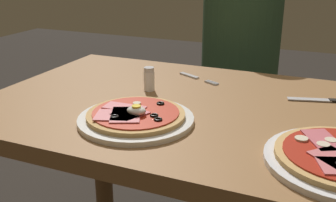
{
  "coord_description": "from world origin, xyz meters",
  "views": [
    {
      "loc": [
        0.28,
        -0.91,
        1.08
      ],
      "look_at": [
        -0.07,
        -0.08,
        0.75
      ],
      "focal_mm": 42.93,
      "sensor_mm": 36.0,
      "label": 1
    }
  ],
  "objects_px": {
    "diner_person": "(238,83)",
    "pizza_foreground": "(136,117)",
    "fork": "(195,77)",
    "salt_shaker": "(149,79)",
    "knife": "(332,100)",
    "dining_table": "(204,150)"
  },
  "relations": [
    {
      "from": "diner_person",
      "to": "pizza_foreground",
      "type": "bearing_deg",
      "value": 87.97
    },
    {
      "from": "pizza_foreground",
      "to": "diner_person",
      "type": "xyz_separation_m",
      "value": [
        0.03,
        0.88,
        -0.18
      ]
    },
    {
      "from": "fork",
      "to": "salt_shaker",
      "type": "bearing_deg",
      "value": -116.54
    },
    {
      "from": "knife",
      "to": "fork",
      "type": "bearing_deg",
      "value": 171.79
    },
    {
      "from": "fork",
      "to": "pizza_foreground",
      "type": "bearing_deg",
      "value": -91.83
    },
    {
      "from": "fork",
      "to": "knife",
      "type": "height_order",
      "value": "knife"
    },
    {
      "from": "pizza_foreground",
      "to": "knife",
      "type": "xyz_separation_m",
      "value": [
        0.41,
        0.32,
        -0.01
      ]
    },
    {
      "from": "pizza_foreground",
      "to": "salt_shaker",
      "type": "xyz_separation_m",
      "value": [
        -0.07,
        0.21,
        0.02
      ]
    },
    {
      "from": "salt_shaker",
      "to": "diner_person",
      "type": "height_order",
      "value": "diner_person"
    },
    {
      "from": "pizza_foreground",
      "to": "fork",
      "type": "distance_m",
      "value": 0.38
    },
    {
      "from": "dining_table",
      "to": "fork",
      "type": "height_order",
      "value": "fork"
    },
    {
      "from": "dining_table",
      "to": "knife",
      "type": "distance_m",
      "value": 0.36
    },
    {
      "from": "fork",
      "to": "diner_person",
      "type": "relative_size",
      "value": 0.12
    },
    {
      "from": "dining_table",
      "to": "knife",
      "type": "height_order",
      "value": "knife"
    },
    {
      "from": "pizza_foreground",
      "to": "diner_person",
      "type": "relative_size",
      "value": 0.22
    },
    {
      "from": "pizza_foreground",
      "to": "salt_shaker",
      "type": "bearing_deg",
      "value": 107.67
    },
    {
      "from": "pizza_foreground",
      "to": "salt_shaker",
      "type": "relative_size",
      "value": 3.95
    },
    {
      "from": "salt_shaker",
      "to": "diner_person",
      "type": "distance_m",
      "value": 0.7
    },
    {
      "from": "dining_table",
      "to": "pizza_foreground",
      "type": "xyz_separation_m",
      "value": [
        -0.11,
        -0.16,
        0.14
      ]
    },
    {
      "from": "knife",
      "to": "diner_person",
      "type": "bearing_deg",
      "value": 123.57
    },
    {
      "from": "salt_shaker",
      "to": "diner_person",
      "type": "relative_size",
      "value": 0.06
    },
    {
      "from": "fork",
      "to": "diner_person",
      "type": "xyz_separation_m",
      "value": [
        0.02,
        0.51,
        -0.17
      ]
    }
  ]
}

